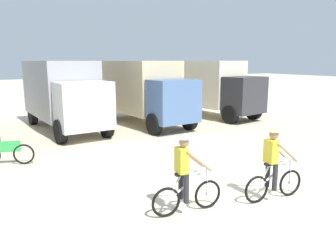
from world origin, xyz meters
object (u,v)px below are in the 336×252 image
Objects in this scene: box_truck_tan_camper at (143,89)px; cyclist_orange_shirt at (185,177)px; box_truck_cream_rv at (208,85)px; box_truck_grey_hauler at (63,92)px; cyclist_cowboy_hat at (273,167)px; bicycle_spare at (7,153)px.

cyclist_orange_shirt is (-3.59, -10.32, -1.03)m from box_truck_tan_camper.
box_truck_grey_hauler is at bearing -178.61° from box_truck_cream_rv.
cyclist_cowboy_hat is at bearing -9.67° from cyclist_orange_shirt.
box_truck_tan_camper is 8.44m from bicycle_spare.
box_truck_cream_rv is 12.77m from cyclist_cowboy_hat.
cyclist_orange_shirt is at bearing -126.85° from box_truck_cream_rv.
box_truck_grey_hauler reaches higher than bicycle_spare.
bicycle_spare is (-6.93, -4.59, -1.48)m from box_truck_tan_camper.
box_truck_grey_hauler is 3.82× the size of cyclist_cowboy_hat.
box_truck_tan_camper is 10.98m from cyclist_orange_shirt.
cyclist_cowboy_hat is at bearing -76.04° from box_truck_grey_hauler.
box_truck_grey_hauler and box_truck_tan_camper have the same top height.
cyclist_cowboy_hat is 8.29m from bicycle_spare.
box_truck_tan_camper is 10.84m from cyclist_cowboy_hat.
cyclist_orange_shirt is at bearing -87.29° from box_truck_grey_hauler.
box_truck_grey_hauler is 0.98× the size of box_truck_cream_rv.
box_truck_tan_camper is 3.82× the size of cyclist_cowboy_hat.
cyclist_orange_shirt reaches higher than bicycle_spare.
cyclist_orange_shirt is at bearing 170.33° from cyclist_cowboy_hat.
cyclist_orange_shirt is (-8.16, -10.89, -1.03)m from box_truck_cream_rv.
box_truck_grey_hauler is at bearing 92.71° from cyclist_orange_shirt.
cyclist_orange_shirt is at bearing -59.79° from bicycle_spare.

